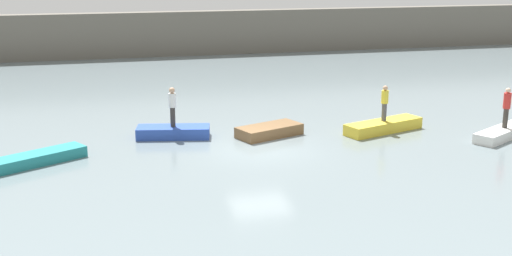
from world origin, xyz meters
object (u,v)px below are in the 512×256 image
Objects in this scene: rowboat_teal at (38,158)px; rowboat_white at (504,133)px; rowboat_blue at (173,132)px; person_red_shirt at (507,106)px; person_yellow_shirt at (385,101)px; rowboat_brown at (269,131)px; rowboat_yellow at (383,126)px; person_white_shirt at (172,105)px.

rowboat_white reaches higher than rowboat_teal.
person_red_shirt reaches higher than rowboat_blue.
rowboat_white is at bearing -24.66° from person_yellow_shirt.
rowboat_teal is 6.06m from rowboat_blue.
person_red_shirt is at bearing -32.92° from rowboat_teal.
rowboat_brown is 1.79× the size of person_yellow_shirt.
rowboat_blue is 1.95× the size of person_yellow_shirt.
person_yellow_shirt is at bearing 3.26° from rowboat_blue.
rowboat_yellow is 5.22m from rowboat_white.
rowboat_blue is at bearing 0.00° from person_white_shirt.
rowboat_white is (9.97, -2.71, -0.02)m from rowboat_brown.
rowboat_white is 5.35m from person_yellow_shirt.
rowboat_blue is 0.81× the size of rowboat_yellow.
rowboat_white is 1.21m from person_red_shirt.
person_white_shirt is at bearing -5.73° from rowboat_teal.
rowboat_teal is 6.19m from person_white_shirt.
rowboat_blue is at bearing 135.99° from rowboat_white.
person_white_shirt is 0.98× the size of person_red_shirt.
person_yellow_shirt is (0.00, 0.00, 1.15)m from rowboat_yellow.
rowboat_brown is 0.74× the size of rowboat_white.
rowboat_blue is at bearing 166.08° from person_red_shirt.
rowboat_blue reaches higher than rowboat_brown.
rowboat_yellow reaches higher than rowboat_teal.
rowboat_brown is 10.40m from person_red_shirt.
person_white_shirt reaches higher than rowboat_teal.
person_red_shirt is (14.13, -3.50, 1.18)m from rowboat_blue.
person_yellow_shirt is (9.38, -1.32, 1.16)m from rowboat_blue.
person_red_shirt reaches higher than person_yellow_shirt.
person_white_shirt reaches higher than rowboat_brown.
person_red_shirt is at bearing -36.90° from rowboat_brown.
person_white_shirt is 14.56m from person_red_shirt.
rowboat_blue is 1.78× the size of person_red_shirt.
person_white_shirt is at bearing 147.54° from rowboat_brown.
rowboat_yellow is 1.15m from person_yellow_shirt.
rowboat_teal is 2.13× the size of person_white_shirt.
rowboat_brown is (9.69, 1.70, 0.03)m from rowboat_teal.
rowboat_teal is 2.29× the size of person_yellow_shirt.
rowboat_yellow is 2.25× the size of person_white_shirt.
rowboat_yellow is (9.38, -1.32, 0.01)m from rowboat_blue.
rowboat_brown is 0.74× the size of rowboat_yellow.
rowboat_blue is at bearing 171.98° from person_yellow_shirt.
rowboat_brown is at bearing 134.70° from rowboat_white.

